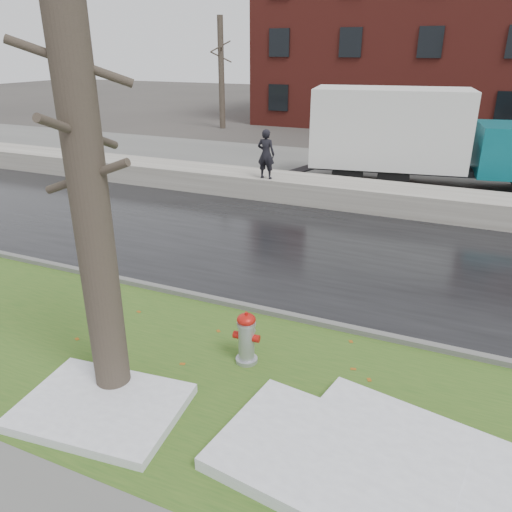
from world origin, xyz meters
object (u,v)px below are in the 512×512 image
at_px(fire_hydrant, 247,336).
at_px(tree, 87,182).
at_px(box_truck, 420,136).
at_px(worker, 266,154).

distance_m(fire_hydrant, tree, 3.38).
bearing_deg(tree, box_truck, 79.95).
bearing_deg(tree, worker, 100.21).
bearing_deg(worker, tree, 99.47).
xyz_separation_m(tree, worker, (-1.83, 10.16, -1.63)).
xyz_separation_m(fire_hydrant, tree, (-1.53, -1.41, 2.66)).
relative_size(fire_hydrant, worker, 0.57).
distance_m(fire_hydrant, box_truck, 12.73).
distance_m(box_truck, worker, 5.81).
bearing_deg(tree, fire_hydrant, 42.67).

